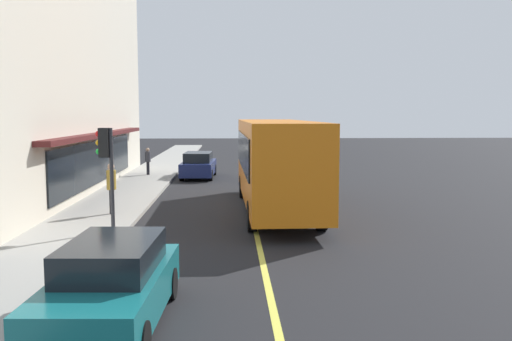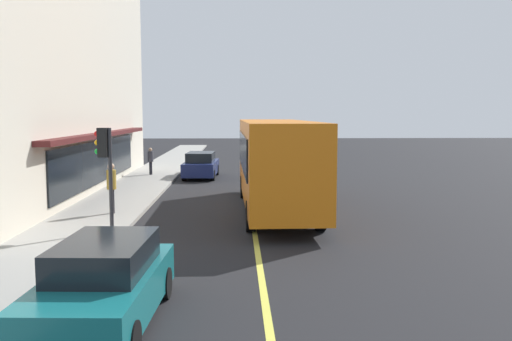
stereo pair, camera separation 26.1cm
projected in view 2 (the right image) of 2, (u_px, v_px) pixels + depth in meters
The scene contains 10 objects.
ground at pixel (250, 203), 22.96m from camera, with size 120.00×120.00×0.00m, color black.
sidewalk at pixel (117, 202), 22.76m from camera, with size 80.00×3.08×0.15m, color #9E9B93.
lane_centre_stripe at pixel (250, 203), 22.96m from camera, with size 36.00×0.16×0.01m, color #D8D14C.
bus at pixel (276, 160), 20.77m from camera, with size 11.17×2.76×3.50m.
traffic_light at pixel (105, 155), 16.50m from camera, with size 0.30×0.52×3.20m.
car_silver at pixel (279, 166), 31.22m from camera, with size 4.38×2.03×1.52m.
car_teal at pixel (104, 284), 9.65m from camera, with size 4.38×2.03×1.52m.
car_navy at pixel (201, 165), 31.80m from camera, with size 4.38×2.01×1.52m.
pedestrian_by_curb at pixel (151, 159), 32.12m from camera, with size 0.34×0.34×1.60m.
pedestrian_at_corner at pixel (111, 183), 19.61m from camera, with size 0.34×0.34×1.84m.
Camera 2 is at (-22.68, 0.55, 3.78)m, focal length 37.86 mm.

